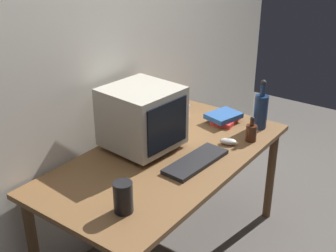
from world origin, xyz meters
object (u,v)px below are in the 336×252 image
object	(u,v)px
crt_monitor	(142,118)
keyboard	(196,162)
bottle_short	(251,132)
bottle_tall	(261,110)
book_stack	(225,117)
computer_mouse	(228,141)
mug	(184,110)
metal_canister	(123,197)

from	to	relation	value
crt_monitor	keyboard	size ratio (longest dim) A/B	0.99
keyboard	bottle_short	world-z (taller)	bottle_short
bottle_tall	keyboard	bearing A→B (deg)	173.31
keyboard	book_stack	distance (m)	0.60
keyboard	book_stack	world-z (taller)	book_stack
computer_mouse	bottle_short	distance (m)	0.15
keyboard	book_stack	size ratio (longest dim) A/B	1.67
bottle_tall	computer_mouse	bearing A→B (deg)	172.21
crt_monitor	bottle_tall	world-z (taller)	crt_monitor
bottle_short	mug	xyz separation A→B (m)	(0.06, 0.53, -0.01)
computer_mouse	mug	bearing A→B (deg)	47.75
bottle_tall	metal_canister	size ratio (longest dim) A/B	2.14
keyboard	bottle_tall	size ratio (longest dim) A/B	1.31
crt_monitor	bottle_tall	xyz separation A→B (m)	(0.66, -0.43, -0.07)
book_stack	mug	bearing A→B (deg)	107.95
crt_monitor	bottle_short	world-z (taller)	crt_monitor
bottle_tall	metal_canister	bearing A→B (deg)	175.17
bottle_short	book_stack	world-z (taller)	bottle_short
crt_monitor	book_stack	distance (m)	0.66
metal_canister	book_stack	bearing A→B (deg)	6.15
keyboard	metal_canister	size ratio (longest dim) A/B	2.80
crt_monitor	metal_canister	size ratio (longest dim) A/B	2.77
computer_mouse	keyboard	bearing A→B (deg)	154.42
keyboard	computer_mouse	bearing A→B (deg)	-1.65
keyboard	mug	xyz separation A→B (m)	(0.49, 0.42, 0.03)
book_stack	metal_canister	world-z (taller)	metal_canister
book_stack	mug	size ratio (longest dim) A/B	2.10
crt_monitor	metal_canister	xyz separation A→B (m)	(-0.53, -0.32, -0.12)
mug	crt_monitor	bearing A→B (deg)	-172.62
mug	metal_canister	xyz separation A→B (m)	(-1.05, -0.39, 0.03)
keyboard	metal_canister	world-z (taller)	metal_canister
bottle_short	book_stack	xyz separation A→B (m)	(0.15, 0.26, -0.03)
computer_mouse	mug	xyz separation A→B (m)	(0.18, 0.45, 0.03)
book_stack	mug	xyz separation A→B (m)	(-0.09, 0.27, 0.01)
metal_canister	bottle_tall	bearing A→B (deg)	-4.83
computer_mouse	bottle_short	xyz separation A→B (m)	(0.12, -0.09, 0.04)
bottle_tall	crt_monitor	bearing A→B (deg)	147.35
crt_monitor	mug	world-z (taller)	crt_monitor
keyboard	book_stack	xyz separation A→B (m)	(0.58, 0.15, 0.02)
computer_mouse	metal_canister	size ratio (longest dim) A/B	0.67
mug	keyboard	bearing A→B (deg)	-139.59
bottle_tall	mug	bearing A→B (deg)	106.41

